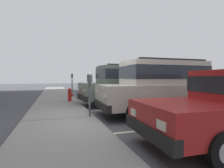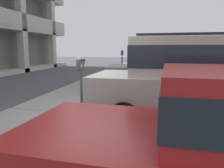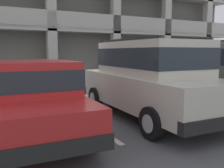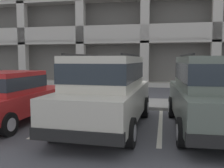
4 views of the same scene
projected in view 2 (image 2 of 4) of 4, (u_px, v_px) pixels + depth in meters
The scene contains 8 objects.
ground_plane at pixel (94, 120), 5.51m from camera, with size 80.00×80.00×0.10m.
sidewalk at pixel (47, 113), 5.76m from camera, with size 40.00×2.20×0.12m.
parking_stall_lines at pixel (152, 106), 6.70m from camera, with size 12.40×4.80×0.01m.
silver_suv at pixel (196, 78), 4.91m from camera, with size 2.12×4.84×2.03m.
dark_hatchback at pixel (176, 67), 7.64m from camera, with size 2.16×4.86×2.03m.
parking_meter_near at pixel (81, 71), 5.48m from camera, with size 0.35×0.12×1.42m.
parking_meter_far at pixel (122, 60), 11.41m from camera, with size 0.15×0.12×1.55m.
fire_hydrant at pixel (106, 78), 9.51m from camera, with size 0.30×0.30×0.70m.
Camera 2 is at (-5.09, -1.54, 1.73)m, focal length 35.00 mm.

